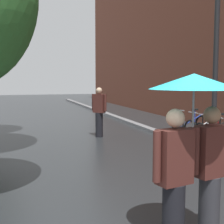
% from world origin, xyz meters
% --- Properties ---
extents(kerb_strip, '(0.30, 36.00, 0.12)m').
position_xyz_m(kerb_strip, '(3.20, 10.00, 0.06)').
color(kerb_strip, slate).
rests_on(kerb_strip, ground).
extents(parked_bicycle_5, '(1.08, 0.70, 0.96)m').
position_xyz_m(parked_bicycle_5, '(4.10, 5.79, 0.38)').
color(parked_bicycle_5, black).
rests_on(parked_bicycle_5, ground).
extents(parked_bicycle_6, '(1.16, 0.82, 0.96)m').
position_xyz_m(parked_bicycle_6, '(4.16, 6.51, 0.38)').
color(parked_bicycle_6, black).
rests_on(parked_bicycle_6, ground).
extents(parked_bicycle_7, '(1.15, 0.81, 0.96)m').
position_xyz_m(parked_bicycle_7, '(4.17, 7.36, 0.38)').
color(parked_bicycle_7, black).
rests_on(parked_bicycle_7, ground).
extents(couple_under_umbrella, '(1.14, 1.05, 2.08)m').
position_xyz_m(couple_under_umbrella, '(0.10, 0.52, 1.35)').
color(couple_under_umbrella, black).
rests_on(couple_under_umbrella, ground).
extents(street_lamp_post, '(0.24, 0.24, 4.49)m').
position_xyz_m(street_lamp_post, '(2.60, 3.70, 2.61)').
color(street_lamp_post, black).
rests_on(street_lamp_post, ground).
extents(pedestrian_walking_midground, '(0.46, 0.47, 1.73)m').
position_xyz_m(pedestrian_walking_midground, '(1.00, 8.06, 0.92)').
color(pedestrian_walking_midground, black).
rests_on(pedestrian_walking_midground, ground).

